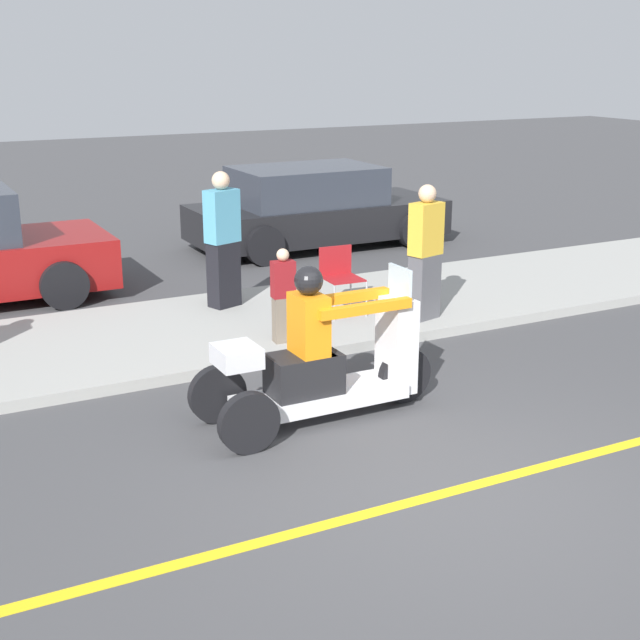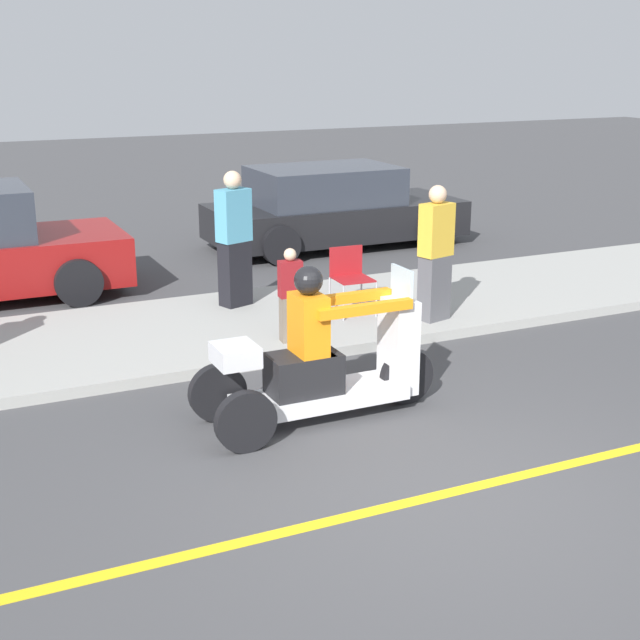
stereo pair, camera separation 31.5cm
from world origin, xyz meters
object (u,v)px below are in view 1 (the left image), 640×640
(motorcycle_trike, at_px, (322,366))
(folding_chair_curbside, at_px, (339,273))
(spectator_far_back, at_px, (223,242))
(parked_car_lot_right, at_px, (314,209))
(spectator_by_tree, at_px, (425,255))
(spectator_with_child, at_px, (283,297))

(motorcycle_trike, relative_size, folding_chair_curbside, 2.84)
(spectator_far_back, xyz_separation_m, parked_car_lot_right, (2.92, 3.18, -0.29))
(spectator_by_tree, relative_size, parked_car_lot_right, 0.38)
(spectator_with_child, xyz_separation_m, folding_chair_curbside, (1.13, 0.76, -0.01))
(spectator_far_back, xyz_separation_m, spectator_by_tree, (1.97, -1.63, -0.04))
(folding_chair_curbside, bearing_deg, spectator_with_child, -145.92)
(motorcycle_trike, xyz_separation_m, folding_chair_curbside, (1.63, 2.66, 0.11))
(spectator_with_child, xyz_separation_m, parked_car_lot_right, (2.87, 4.86, 0.02))
(spectator_by_tree, bearing_deg, folding_chair_curbside, 137.67)
(folding_chair_curbside, bearing_deg, motorcycle_trike, -121.51)
(spectator_by_tree, distance_m, spectator_with_child, 1.94)
(spectator_far_back, bearing_deg, motorcycle_trike, -97.08)
(folding_chair_curbside, bearing_deg, spectator_far_back, 142.50)
(motorcycle_trike, bearing_deg, spectator_far_back, 82.92)
(motorcycle_trike, relative_size, spectator_far_back, 1.35)
(parked_car_lot_right, bearing_deg, motorcycle_trike, -116.49)
(spectator_by_tree, height_order, folding_chair_curbside, spectator_by_tree)
(spectator_with_child, distance_m, folding_chair_curbside, 1.36)
(motorcycle_trike, bearing_deg, spectator_by_tree, 38.75)
(spectator_by_tree, height_order, spectator_with_child, spectator_by_tree)
(parked_car_lot_right, bearing_deg, spectator_with_child, -120.54)
(motorcycle_trike, bearing_deg, folding_chair_curbside, 58.49)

